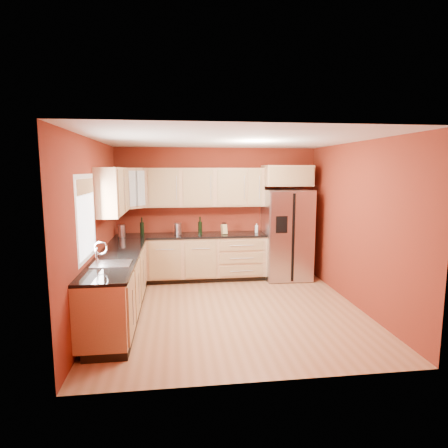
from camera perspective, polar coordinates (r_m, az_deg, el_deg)
The scene contains 23 objects.
floor at distance 5.96m, azimuth 1.13°, elevation -13.01°, with size 4.00×4.00×0.00m, color #A1653E.
ceiling at distance 5.58m, azimuth 1.21°, elevation 12.75°, with size 4.00×4.00×0.00m, color silver.
wall_back at distance 7.59m, azimuth -1.05°, elevation 1.72°, with size 4.00×0.04×2.60m, color maroon.
wall_front at distance 3.69m, azimuth 5.74°, elevation -5.28°, with size 4.00×0.04×2.60m, color maroon.
wall_left at distance 5.69m, azimuth -19.18°, elevation -0.93°, with size 0.04×4.00×2.60m, color maroon.
wall_right at distance 6.24m, azimuth 19.66°, elevation -0.18°, with size 0.04×4.00×2.60m, color maroon.
base_cabinets_back at distance 7.41m, azimuth -5.03°, elevation -5.23°, with size 2.90×0.60×0.88m, color #A4744F.
base_cabinets_left at distance 5.83m, azimuth -15.86°, elevation -9.26°, with size 0.60×2.80×0.88m, color #A4744F.
countertop_back at distance 7.30m, azimuth -5.07°, elevation -1.74°, with size 2.90×0.62×0.04m, color black.
countertop_left at distance 5.71m, azimuth -15.94°, elevation -4.85°, with size 0.62×2.80×0.04m, color black.
upper_cabinets_back at distance 7.36m, azimuth -2.86°, elevation 5.61°, with size 2.30×0.33×0.75m, color #A4744F.
upper_cabinets_left at distance 6.31m, azimuth -16.60°, elevation 4.85°, with size 0.33×1.35×0.75m, color #A4744F.
corner_upper_cabinet at distance 7.23m, azimuth -14.10°, elevation 5.33°, with size 0.62×0.33×0.75m, color #A4744F.
over_fridge_cabinet at distance 7.52m, azimuth 9.56°, elevation 7.28°, with size 0.92×0.60×0.40m, color #A4744F.
refrigerator at distance 7.55m, azimuth 9.52°, elevation -1.57°, with size 0.90×0.75×1.78m, color silver.
window at distance 5.17m, azimuth -20.22°, elevation 0.94°, with size 0.03×0.90×1.00m, color white.
sink_faucet at distance 5.19m, azimuth -16.83°, elevation -4.26°, with size 0.50×0.42×0.30m, color white, non-canonical shape.
canister_left at distance 7.28m, azimuth -15.34°, elevation -1.00°, with size 0.13×0.13×0.22m, color silver.
canister_right at distance 7.31m, azimuth -7.05°, elevation -0.73°, with size 0.14×0.14×0.22m, color silver.
wine_bottle_a at distance 7.21m, azimuth -3.67°, elevation -0.28°, with size 0.08×0.08×0.35m, color black, non-canonical shape.
wine_bottle_b at distance 7.31m, azimuth -12.39°, elevation -0.35°, with size 0.08×0.08×0.35m, color black, non-canonical shape.
knife_block at distance 7.30m, azimuth 0.02°, elevation -0.79°, with size 0.10×0.09×0.19m, color tan.
soap_dispenser at distance 7.51m, azimuth 4.97°, elevation -0.60°, with size 0.06×0.06×0.18m, color white.
Camera 1 is at (-0.82, -5.50, 2.16)m, focal length 30.00 mm.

